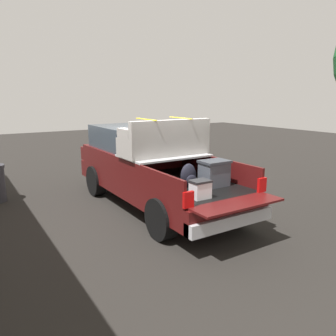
% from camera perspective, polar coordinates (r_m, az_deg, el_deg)
% --- Properties ---
extents(ground_plane, '(40.00, 40.00, 0.00)m').
position_cam_1_polar(ground_plane, '(8.44, -2.20, -6.58)').
color(ground_plane, black).
extents(pickup_truck, '(6.05, 2.06, 2.23)m').
position_cam_1_polar(pickup_truck, '(8.51, -3.54, 0.43)').
color(pickup_truck, '#470F0F').
rests_on(pickup_truck, ground_plane).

